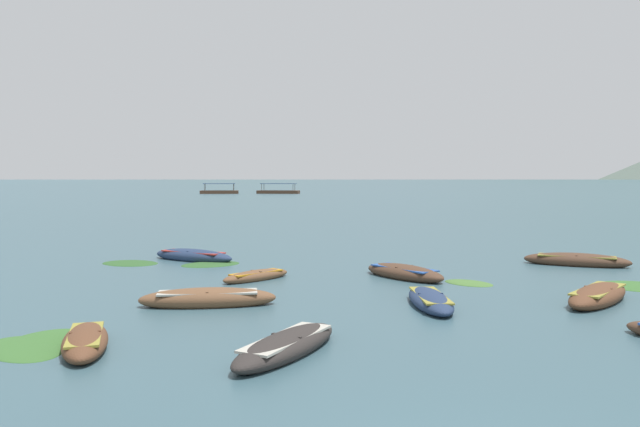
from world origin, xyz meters
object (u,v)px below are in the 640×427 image
(rowboat_2, at_px, (404,273))
(rowboat_3, at_px, (193,256))
(ferry_1, at_px, (219,192))
(rowboat_7, at_px, (430,300))
(rowboat_4, at_px, (576,261))
(rowboat_9, at_px, (598,296))
(rowboat_10, at_px, (85,341))
(rowboat_6, at_px, (208,299))
(rowboat_8, at_px, (256,276))
(rowboat_0, at_px, (287,346))
(ferry_0, at_px, (278,192))

(rowboat_2, xyz_separation_m, rowboat_3, (-9.01, 4.55, 0.01))
(rowboat_3, distance_m, ferry_1, 114.99)
(rowboat_7, distance_m, ferry_1, 126.33)
(rowboat_2, relative_size, rowboat_3, 0.85)
(rowboat_4, bearing_deg, rowboat_2, -155.38)
(rowboat_2, distance_m, rowboat_3, 10.10)
(rowboat_9, bearing_deg, rowboat_3, 148.19)
(rowboat_4, xyz_separation_m, rowboat_10, (-15.63, -13.38, -0.04))
(rowboat_9, bearing_deg, rowboat_6, -175.79)
(rowboat_6, bearing_deg, ferry_1, 100.89)
(rowboat_6, distance_m, rowboat_8, 4.64)
(rowboat_6, height_order, rowboat_9, rowboat_6)
(rowboat_0, xyz_separation_m, rowboat_6, (-2.72, 4.88, 0.03))
(rowboat_4, relative_size, rowboat_9, 1.15)
(rowboat_3, xyz_separation_m, rowboat_8, (3.56, -5.19, -0.06))
(rowboat_3, xyz_separation_m, rowboat_10, (1.06, -14.41, -0.03))
(rowboat_0, bearing_deg, ferry_0, 95.74)
(ferry_1, bearing_deg, rowboat_8, -78.33)
(rowboat_2, height_order, ferry_1, ferry_1)
(rowboat_10, distance_m, ferry_0, 128.63)
(rowboat_8, bearing_deg, ferry_1, 101.67)
(rowboat_6, bearing_deg, rowboat_4, 32.05)
(ferry_1, bearing_deg, ferry_0, 3.67)
(rowboat_8, bearing_deg, rowboat_2, 6.67)
(rowboat_7, height_order, ferry_0, ferry_0)
(rowboat_7, bearing_deg, ferry_1, 103.79)
(rowboat_3, bearing_deg, rowboat_9, -31.81)
(rowboat_2, bearing_deg, ferry_0, 97.91)
(rowboat_2, bearing_deg, ferry_1, 104.25)
(rowboat_4, xyz_separation_m, ferry_1, (-37.56, 114.11, 0.24))
(rowboat_3, distance_m, rowboat_9, 16.89)
(rowboat_8, xyz_separation_m, rowboat_9, (10.80, -3.71, 0.06))
(rowboat_4, height_order, rowboat_7, rowboat_4)
(rowboat_6, distance_m, rowboat_9, 11.63)
(rowboat_6, xyz_separation_m, rowboat_10, (-1.70, -4.66, -0.03))
(rowboat_0, height_order, rowboat_9, rowboat_9)
(rowboat_8, height_order, ferry_0, ferry_0)
(rowboat_7, relative_size, ferry_1, 0.42)
(ferry_0, bearing_deg, rowboat_10, -86.21)
(rowboat_0, height_order, rowboat_2, rowboat_2)
(rowboat_8, distance_m, rowboat_10, 9.56)
(rowboat_3, bearing_deg, rowboat_6, -74.24)
(rowboat_10, bearing_deg, rowboat_9, 22.51)
(ferry_1, bearing_deg, rowboat_9, -73.89)
(rowboat_7, bearing_deg, ferry_0, 97.70)
(rowboat_9, xyz_separation_m, ferry_0, (-21.81, 122.84, 0.24))
(rowboat_4, xyz_separation_m, ferry_0, (-24.14, 114.97, 0.24))
(rowboat_2, relative_size, rowboat_9, 0.96)
(rowboat_3, xyz_separation_m, ferry_0, (-7.45, 113.94, 0.24))
(rowboat_6, bearing_deg, rowboat_7, 1.31)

